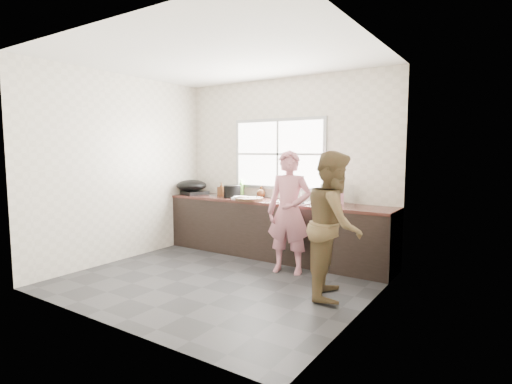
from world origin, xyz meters
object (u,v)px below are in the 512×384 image
Objects in this scene: bowl_mince at (241,198)px; glass_jar at (232,195)px; burner at (195,193)px; dish_rack at (337,195)px; black_pot at (232,191)px; bottle_green at (241,188)px; pot_lid_left at (221,195)px; cutting_board at (249,199)px; plate_food at (239,198)px; bowl_crabs at (297,202)px; bowl_held at (291,202)px; person_side at (334,224)px; woman at (289,216)px; bottle_brown_short at (261,192)px; pot_lid_right at (215,195)px; bottle_brown_tall at (221,190)px; wok at (192,185)px.

glass_jar is (-0.27, 0.14, 0.02)m from bowl_mince.
dish_rack is at bearing 2.03° from burner.
bottle_green reaches higher than black_pot.
bottle_green is 1.24× the size of pot_lid_left.
cutting_board is 0.80m from pot_lid_left.
bowl_crabs is at bearing -2.98° from plate_food.
plate_food is (-0.98, 0.10, -0.02)m from bowl_held.
bowl_held is at bearing -144.61° from bowl_crabs.
person_side is 7.32× the size of pot_lid_left.
bottle_brown_short is at bearing 129.00° from woman.
pot_lid_right is at bearing -154.80° from bottle_green.
bottle_brown_tall is at bearing 163.83° from plate_food.
woman is 0.40m from bowl_held.
dish_rack is at bearing 10.84° from bowl_mince.
glass_jar is at bearing -13.50° from pot_lid_right.
pot_lid_right is (-0.41, 0.08, -0.09)m from black_pot.
person_side is 2.37m from black_pot.
bottle_green is (-1.34, 0.78, 0.24)m from woman.
bottle_brown_short is 0.46× the size of burner.
glass_jar reaches higher than pot_lid_left.
woman is 1.24m from bottle_brown_short.
dish_rack is at bearing -4.97° from bottle_green.
bottle_brown_short is at bearing 150.60° from bowl_held.
bottle_green is (-0.20, 0.34, 0.13)m from plate_food.
person_side reaches higher than burner.
glass_jar is at bearing 161.32° from plate_food.
black_pot is 0.42m from pot_lid_right.
black_pot reaches higher than cutting_board.
bottle_green is 0.87m from wok.
bottle_brown_tall is 0.30m from glass_jar.
black_pot reaches higher than bowl_held.
bottle_brown_short is at bearing 38.97° from glass_jar.
bottle_green is at bearing 137.46° from cutting_board.
bottle_brown_short is 0.78× the size of pot_lid_left.
burner reaches higher than pot_lid_left.
bowl_mince is at bearing -178.12° from bowl_crabs.
dish_rack is (1.98, 0.06, 0.04)m from bottle_brown_tall.
bowl_held is 1.26m from bottle_green.
person_side is 2.77m from pot_lid_right.
bowl_mince is 1.14m from wok.
person_side is at bearing -41.45° from woman.
bottle_green is at bearing 98.22° from glass_jar.
bottle_green is 0.30m from glass_jar.
bowl_crabs is 0.43× the size of wok.
burner is (-0.82, 0.02, -0.07)m from black_pot.
pot_lid_right is (-2.13, -0.03, -0.13)m from dish_rack.
cutting_board is 1.56× the size of black_pot.
bowl_mince is 0.87m from bowl_held.
dish_rack reaches higher than bowl_crabs.
bottle_brown_short is (-0.85, 0.39, 0.05)m from bowl_crabs.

